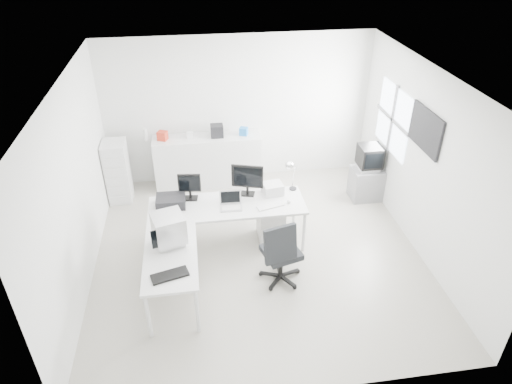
{
  "coord_description": "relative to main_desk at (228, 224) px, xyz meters",
  "views": [
    {
      "loc": [
        -0.85,
        -5.55,
        4.63
      ],
      "look_at": [
        0.0,
        0.2,
        1.0
      ],
      "focal_mm": 32.0,
      "sensor_mm": 36.0,
      "label": 1
    }
  ],
  "objects": [
    {
      "name": "clutter_box_c",
      "position": [
        0.0,
        1.94,
        0.74
      ],
      "size": [
        0.23,
        0.21,
        0.23
      ],
      "primitive_type": "cube",
      "rotation": [
        0.0,
        0.0,
        -0.0
      ],
      "color": "black",
      "rests_on": "sideboard"
    },
    {
      "name": "floor",
      "position": [
        0.44,
        -0.3,
        -0.38
      ],
      "size": [
        5.0,
        5.0,
        0.01
      ],
      "primitive_type": "cube",
      "color": "beige",
      "rests_on": "ground"
    },
    {
      "name": "ceiling",
      "position": [
        0.44,
        -0.3,
        2.42
      ],
      "size": [
        5.0,
        5.0,
        0.01
      ],
      "primitive_type": "cube",
      "color": "white",
      "rests_on": "back_wall"
    },
    {
      "name": "clutter_box_d",
      "position": [
        0.5,
        1.94,
        0.7
      ],
      "size": [
        0.18,
        0.17,
        0.15
      ],
      "primitive_type": "cube",
      "rotation": [
        0.0,
        0.0,
        -0.4
      ],
      "color": "blue",
      "rests_on": "sideboard"
    },
    {
      "name": "lcd_monitor_small",
      "position": [
        -0.55,
        0.25,
        0.59
      ],
      "size": [
        0.37,
        0.24,
        0.44
      ],
      "primitive_type": null,
      "rotation": [
        0.0,
        0.0,
        -0.12
      ],
      "color": "black",
      "rests_on": "main_desk"
    },
    {
      "name": "white_mouse",
      "position": [
        0.95,
        -0.1,
        0.41
      ],
      "size": [
        0.06,
        0.06,
        0.06
      ],
      "primitive_type": "sphere",
      "color": "silver",
      "rests_on": "main_desk"
    },
    {
      "name": "filing_cabinet",
      "position": [
        -1.84,
        1.63,
        0.2
      ],
      "size": [
        0.4,
        0.48,
        1.16
      ],
      "primitive_type": "cube",
      "color": "silver",
      "rests_on": "floor"
    },
    {
      "name": "clutter_box_b",
      "position": [
        -0.5,
        1.94,
        0.69
      ],
      "size": [
        0.12,
        0.1,
        0.12
      ],
      "primitive_type": "cube",
      "rotation": [
        0.0,
        0.0,
        -0.0
      ],
      "color": "silver",
      "rests_on": "sideboard"
    },
    {
      "name": "window",
      "position": [
        2.92,
        0.9,
        1.23
      ],
      "size": [
        0.02,
        1.2,
        1.1
      ],
      "primitive_type": null,
      "color": "white",
      "rests_on": "right_wall"
    },
    {
      "name": "crt_tv",
      "position": [
        2.66,
        1.01,
        0.45
      ],
      "size": [
        0.5,
        0.48,
        0.45
      ],
      "primitive_type": null,
      "color": "black",
      "rests_on": "tv_cabinet"
    },
    {
      "name": "white_keyboard",
      "position": [
        0.65,
        -0.15,
        0.38
      ],
      "size": [
        0.44,
        0.24,
        0.02
      ],
      "primitive_type": "cube",
      "rotation": [
        0.0,
        0.0,
        0.27
      ],
      "color": "silver",
      "rests_on": "main_desk"
    },
    {
      "name": "main_desk",
      "position": [
        0.0,
        0.0,
        0.0
      ],
      "size": [
        2.4,
        0.8,
        0.75
      ],
      "primitive_type": null,
      "color": "silver",
      "rests_on": "floor"
    },
    {
      "name": "clutter_box_a",
      "position": [
        -1.0,
        1.94,
        0.71
      ],
      "size": [
        0.21,
        0.2,
        0.16
      ],
      "primitive_type": "cube",
      "rotation": [
        0.0,
        0.0,
        -0.4
      ],
      "color": "#B62C1A",
      "rests_on": "sideboard"
    },
    {
      "name": "inkjet_printer",
      "position": [
        -0.85,
        0.1,
        0.45
      ],
      "size": [
        0.45,
        0.35,
        0.16
      ],
      "primitive_type": "cube",
      "rotation": [
        0.0,
        0.0,
        -0.02
      ],
      "color": "black",
      "rests_on": "main_desk"
    },
    {
      "name": "side_desk",
      "position": [
        -0.85,
        -1.1,
        0.0
      ],
      "size": [
        0.7,
        1.4,
        0.75
      ],
      "primitive_type": null,
      "color": "silver",
      "rests_on": "floor"
    },
    {
      "name": "back_wall",
      "position": [
        0.44,
        2.2,
        1.02
      ],
      "size": [
        5.0,
        0.02,
        2.8
      ],
      "primitive_type": "cube",
      "color": "silver",
      "rests_on": "floor"
    },
    {
      "name": "drawer_pedestal",
      "position": [
        0.7,
        0.05,
        -0.08
      ],
      "size": [
        0.4,
        0.5,
        0.6
      ],
      "primitive_type": "cube",
      "color": "silver",
      "rests_on": "floor"
    },
    {
      "name": "lcd_monitor_large",
      "position": [
        0.35,
        0.25,
        0.63
      ],
      "size": [
        0.54,
        0.34,
        0.52
      ],
      "primitive_type": null,
      "rotation": [
        0.0,
        0.0,
        -0.29
      ],
      "color": "black",
      "rests_on": "main_desk"
    },
    {
      "name": "desk_lamp",
      "position": [
        1.1,
        0.3,
        0.6
      ],
      "size": [
        0.16,
        0.16,
        0.45
      ],
      "primitive_type": null,
      "rotation": [
        0.0,
        0.0,
        0.09
      ],
      "color": "silver",
      "rests_on": "main_desk"
    },
    {
      "name": "wall_picture",
      "position": [
        2.91,
        -0.2,
        1.52
      ],
      "size": [
        0.04,
        0.9,
        0.6
      ],
      "primitive_type": null,
      "color": "black",
      "rests_on": "right_wall"
    },
    {
      "name": "laser_printer",
      "position": [
        0.75,
        0.22,
        0.46
      ],
      "size": [
        0.34,
        0.31,
        0.18
      ],
      "primitive_type": "cube",
      "rotation": [
        0.0,
        0.0,
        0.15
      ],
      "color": "silver",
      "rests_on": "main_desk"
    },
    {
      "name": "office_chair",
      "position": [
        0.67,
        -0.94,
        0.17
      ],
      "size": [
        0.78,
        0.78,
        1.09
      ],
      "primitive_type": null,
      "rotation": [
        0.0,
        0.0,
        0.27
      ],
      "color": "#222426",
      "rests_on": "floor"
    },
    {
      "name": "left_wall",
      "position": [
        -2.06,
        -0.3,
        1.02
      ],
      "size": [
        0.02,
        5.0,
        2.8
      ],
      "primitive_type": "cube",
      "color": "silver",
      "rests_on": "floor"
    },
    {
      "name": "tv_cabinet",
      "position": [
        2.66,
        1.01,
        -0.07
      ],
      "size": [
        0.55,
        0.45,
        0.6
      ],
      "primitive_type": "cube",
      "color": "slate",
      "rests_on": "floor"
    },
    {
      "name": "laptop",
      "position": [
        0.05,
        -0.1,
        0.49
      ],
      "size": [
        0.35,
        0.36,
        0.22
      ],
      "primitive_type": null,
      "rotation": [
        0.0,
        0.0,
        -0.04
      ],
      "color": "#B7B7BA",
      "rests_on": "main_desk"
    },
    {
      "name": "sideboard",
      "position": [
        -0.2,
        1.94,
        0.13
      ],
      "size": [
        2.01,
        0.5,
        1.0
      ],
      "primitive_type": "cube",
      "color": "silver",
      "rests_on": "floor"
    },
    {
      "name": "clutter_bottle",
      "position": [
        -1.3,
        1.98,
        0.74
      ],
      "size": [
        0.07,
        0.07,
        0.22
      ],
      "primitive_type": "cylinder",
      "color": "silver",
      "rests_on": "sideboard"
    },
    {
      "name": "black_keyboard",
      "position": [
        -0.85,
        -1.5,
        0.39
      ],
      "size": [
        0.49,
        0.3,
        0.03
      ],
      "primitive_type": "cube",
      "rotation": [
        0.0,
        0.0,
        0.27
      ],
      "color": "black",
      "rests_on": "side_desk"
    },
    {
      "name": "right_wall",
      "position": [
        2.94,
        -0.3,
        1.02
      ],
      "size": [
        0.02,
        5.0,
        2.8
      ],
      "primitive_type": "cube",
      "color": "silver",
      "rests_on": "floor"
    },
    {
      "name": "crt_monitor",
      "position": [
        -0.85,
        -0.85,
        0.59
      ],
      "size": [
        0.46,
        0.46,
        0.43
      ],
      "primitive_type": null,
      "rotation": [
        0.0,
        0.0,
        0.28
      ],
      "color": "#B7B7BA",
      "rests_on": "side_desk"
    }
  ]
}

